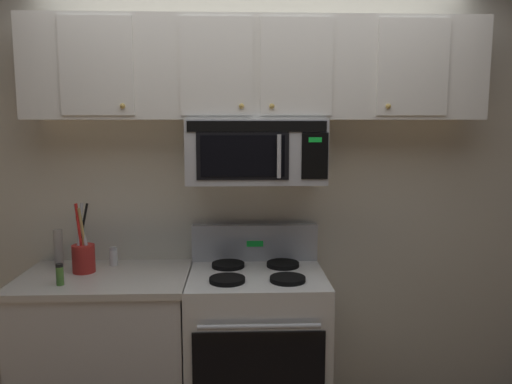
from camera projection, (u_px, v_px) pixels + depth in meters
back_wall at (254, 185)px, 3.11m from camera, size 5.20×0.10×2.70m
stove_range at (256, 347)px, 2.87m from camera, size 0.76×0.69×1.12m
over_range_microwave at (256, 151)px, 2.83m from camera, size 0.76×0.43×0.35m
upper_cabinets at (255, 70)px, 2.80m from camera, size 2.50×0.36×0.55m
counter_segment at (108, 352)px, 2.85m from camera, size 0.93×0.65×0.90m
utensil_crock_red at (83, 253)px, 2.83m from camera, size 0.12×0.13×0.39m
salt_shaker at (113, 256)px, 2.96m from camera, size 0.05×0.05×0.11m
pepper_mill at (59, 248)px, 2.95m from camera, size 0.05×0.05×0.22m
spice_jar at (60, 275)px, 2.61m from camera, size 0.04×0.04×0.11m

